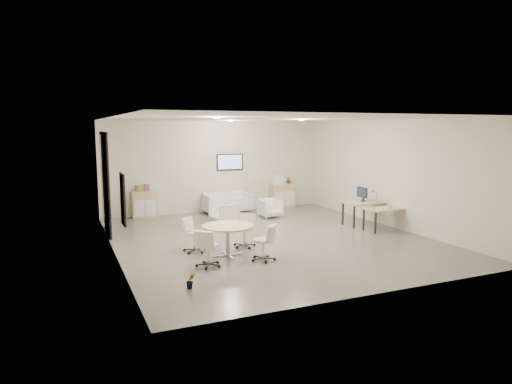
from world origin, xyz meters
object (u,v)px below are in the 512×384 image
object	(u,v)px
armchair_right	(270,207)
sideboard_right	(282,196)
armchair_left	(224,212)
loveseat	(227,203)
round_table	(228,229)
desk_front	(386,210)
desk_rear	(366,204)
sideboard_left	(144,205)

from	to	relation	value
armchair_right	sideboard_right	bearing A→B (deg)	51.40
armchair_left	armchair_right	world-z (taller)	armchair_left
loveseat	round_table	xyz separation A→B (m)	(-1.84, -5.21, 0.31)
armchair_left	round_table	distance (m)	3.67
sideboard_right	desk_front	distance (m)	4.79
sideboard_right	desk_front	xyz separation A→B (m)	(1.02, -4.68, 0.15)
round_table	armchair_left	bearing A→B (deg)	72.02
sideboard_right	round_table	xyz separation A→B (m)	(-4.11, -5.38, 0.20)
armchair_right	desk_front	distance (m)	3.85
desk_rear	desk_front	world-z (taller)	desk_rear
sideboard_right	desk_front	size ratio (longest dim) A/B	0.68
desk_rear	round_table	world-z (taller)	round_table
loveseat	armchair_right	bearing A→B (deg)	-56.09
sideboard_left	sideboard_right	world-z (taller)	same
sideboard_left	armchair_right	distance (m)	4.18
armchair_left	desk_rear	bearing A→B (deg)	52.35
armchair_right	loveseat	bearing A→B (deg)	126.72
sideboard_right	desk_rear	size ratio (longest dim) A/B	0.64
armchair_right	desk_front	size ratio (longest dim) A/B	0.52
sideboard_left	armchair_left	distance (m)	2.85
sideboard_right	desk_rear	world-z (taller)	sideboard_right
sideboard_right	round_table	size ratio (longest dim) A/B	0.75
armchair_right	desk_front	xyz separation A→B (m)	(2.24, -3.12, 0.25)
sideboard_right	loveseat	distance (m)	2.29
sideboard_left	desk_front	distance (m)	7.71
armchair_left	round_table	xyz separation A→B (m)	(-1.13, -3.48, 0.27)
round_table	armchair_right	bearing A→B (deg)	52.94
armchair_right	round_table	size ratio (longest dim) A/B	0.57
sideboard_right	sideboard_left	bearing A→B (deg)	179.89
desk_front	round_table	size ratio (longest dim) A/B	1.10
desk_rear	sideboard_left	bearing A→B (deg)	144.70
sideboard_left	desk_rear	bearing A→B (deg)	-32.23
sideboard_right	round_table	bearing A→B (deg)	-127.41
loveseat	armchair_right	world-z (taller)	loveseat
sideboard_right	round_table	world-z (taller)	sideboard_right
sideboard_left	desk_rear	world-z (taller)	sideboard_left
sideboard_left	sideboard_right	distance (m)	5.11
sideboard_right	armchair_left	distance (m)	3.54
desk_rear	armchair_right	bearing A→B (deg)	131.01
armchair_left	loveseat	bearing A→B (deg)	146.01
sideboard_right	loveseat	xyz separation A→B (m)	(-2.28, -0.17, -0.11)
sideboard_left	sideboard_right	bearing A→B (deg)	-0.11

